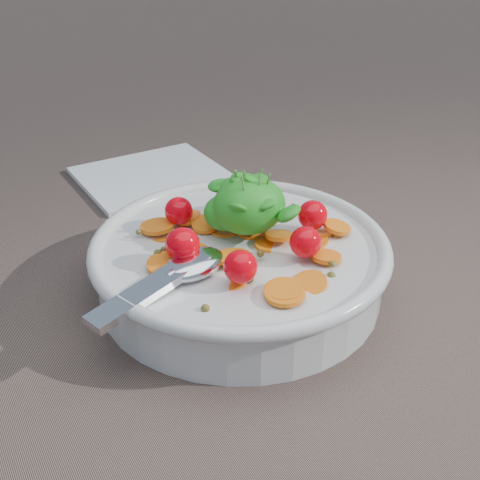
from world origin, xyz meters
TOP-DOWN VIEW (x-y plane):
  - ground at (0.00, 0.00)m, footprint 6.00×6.00m
  - bowl at (0.02, -0.02)m, footprint 0.29×0.27m
  - napkin at (0.05, 0.26)m, footprint 0.18×0.16m

SIDE VIEW (x-z plane):
  - ground at x=0.00m, z-range 0.00..0.00m
  - napkin at x=0.05m, z-range 0.00..0.01m
  - bowl at x=0.02m, z-range -0.03..0.09m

